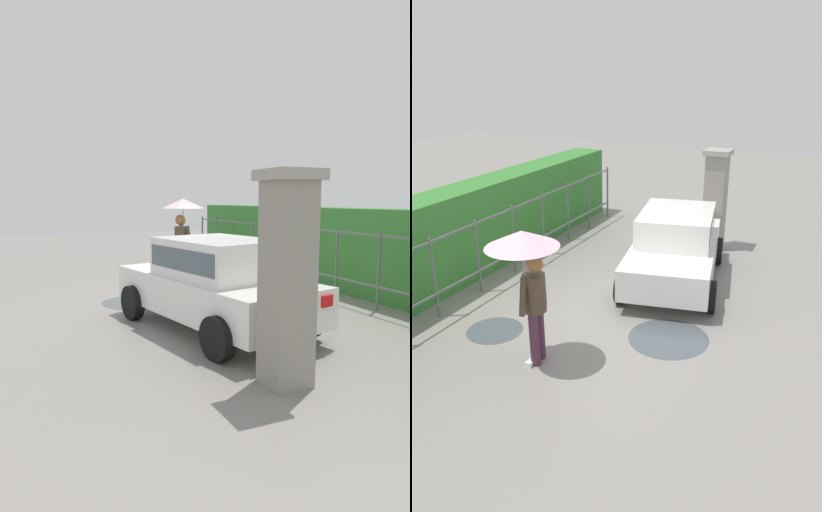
{
  "view_description": "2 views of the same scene",
  "coord_description": "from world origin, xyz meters",
  "views": [
    {
      "loc": [
        8.16,
        -3.77,
        2.09
      ],
      "look_at": [
        0.15,
        -0.18,
        0.98
      ],
      "focal_mm": 31.32,
      "sensor_mm": 36.0,
      "label": 1
    },
    {
      "loc": [
        -7.55,
        -3.65,
        4.23
      ],
      "look_at": [
        0.16,
        -0.13,
        1.0
      ],
      "focal_mm": 34.95,
      "sensor_mm": 36.0,
      "label": 2
    }
  ],
  "objects": [
    {
      "name": "ground_plane",
      "position": [
        0.0,
        0.0,
        0.0
      ],
      "size": [
        40.0,
        40.0,
        0.0
      ],
      "primitive_type": "plane",
      "color": "gray"
    },
    {
      "name": "car",
      "position": [
        1.77,
        -0.72,
        0.8
      ],
      "size": [
        3.95,
        2.41,
        1.48
      ],
      "rotation": [
        0.0,
        0.0,
        3.33
      ],
      "color": "white",
      "rests_on": "ground"
    },
    {
      "name": "pedestrian",
      "position": [
        -2.12,
        0.24,
        1.63
      ],
      "size": [
        1.06,
        1.06,
        2.12
      ],
      "rotation": [
        0.0,
        0.0,
        1.75
      ],
      "color": "#47283D",
      "rests_on": "ground"
    },
    {
      "name": "gate_pillar",
      "position": [
        4.09,
        -0.94,
        1.24
      ],
      "size": [
        0.6,
        0.6,
        2.42
      ],
      "color": "gray",
      "rests_on": "ground"
    },
    {
      "name": "fence_section",
      "position": [
        -0.41,
        2.61,
        0.83
      ],
      "size": [
        11.79,
        0.05,
        1.5
      ],
      "color": "#59605B",
      "rests_on": "ground"
    },
    {
      "name": "hedge_row",
      "position": [
        -0.41,
        3.47,
        0.95
      ],
      "size": [
        12.74,
        0.9,
        1.9
      ],
      "primitive_type": "cube",
      "color": "#387F33",
      "rests_on": "ground"
    },
    {
      "name": "puddle_near",
      "position": [
        -0.6,
        -1.42,
        0.0
      ],
      "size": [
        1.35,
        1.35,
        0.0
      ],
      "primitive_type": "cylinder",
      "color": "#4C545B",
      "rests_on": "ground"
    },
    {
      "name": "puddle_far",
      "position": [
        -1.59,
        1.38,
        0.0
      ],
      "size": [
        0.96,
        0.96,
        0.0
      ],
      "primitive_type": "cylinder",
      "color": "#4C545B",
      "rests_on": "ground"
    }
  ]
}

